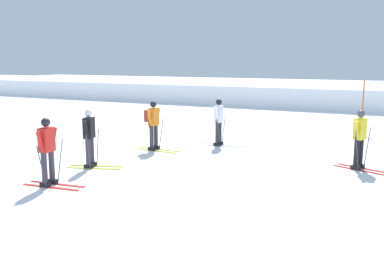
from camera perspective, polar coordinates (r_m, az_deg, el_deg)
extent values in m
plane|color=white|center=(10.33, -1.18, -8.12)|extent=(120.00, 120.00, 0.00)
cube|color=white|center=(31.03, 17.09, 4.46)|extent=(80.00, 9.01, 1.35)
cube|color=silver|center=(15.33, 4.35, -2.31)|extent=(1.60, 0.17, 0.02)
cube|color=silver|center=(15.07, 4.03, -2.51)|extent=(1.60, 0.17, 0.02)
cube|color=black|center=(15.36, 3.82, -2.05)|extent=(0.27, 0.13, 0.10)
cube|color=black|center=(15.10, 3.49, -2.25)|extent=(0.27, 0.13, 0.10)
cylinder|color=#2D2D33|center=(15.27, 3.84, -0.30)|extent=(0.14, 0.14, 0.85)
cylinder|color=#2D2D33|center=(15.01, 3.51, -0.47)|extent=(0.14, 0.14, 0.85)
cube|color=white|center=(15.05, 3.70, 1.96)|extent=(0.26, 0.39, 0.60)
cylinder|color=white|center=(15.28, 4.07, 2.02)|extent=(0.10, 0.26, 0.55)
cylinder|color=white|center=(14.81, 3.47, 1.79)|extent=(0.10, 0.26, 0.55)
sphere|color=black|center=(15.00, 3.72, 3.59)|extent=(0.22, 0.22, 0.22)
cylinder|color=#38383D|center=(15.38, 4.36, -0.29)|extent=(0.05, 0.44, 1.07)
cylinder|color=#38383D|center=(14.85, 3.69, -0.63)|extent=(0.05, 0.44, 1.07)
cube|color=gold|center=(12.59, -12.93, -5.11)|extent=(1.55, 0.58, 0.02)
cube|color=gold|center=(12.33, -13.38, -5.43)|extent=(1.55, 0.58, 0.02)
cube|color=black|center=(12.62, -13.58, -4.81)|extent=(0.28, 0.19, 0.10)
cube|color=black|center=(12.37, -14.04, -5.12)|extent=(0.28, 0.19, 0.10)
cylinder|color=#38333D|center=(12.52, -13.67, -2.70)|extent=(0.14, 0.14, 0.85)
cylinder|color=#38333D|center=(12.26, -14.13, -2.97)|extent=(0.14, 0.14, 0.85)
cube|color=black|center=(12.28, -14.01, 0.02)|extent=(0.35, 0.44, 0.60)
cylinder|color=black|center=(12.50, -13.51, 0.14)|extent=(0.16, 0.27, 0.55)
cylinder|color=black|center=(12.04, -14.35, -0.23)|extent=(0.16, 0.27, 0.55)
sphere|color=silver|center=(12.22, -14.09, 2.01)|extent=(0.22, 0.22, 0.22)
cylinder|color=#38383D|center=(12.70, -12.86, -2.57)|extent=(0.10, 0.25, 1.07)
cylinder|color=#38383D|center=(12.02, -14.09, -3.29)|extent=(0.10, 0.25, 1.07)
cube|color=red|center=(11.06, -18.02, -7.36)|extent=(1.60, 0.27, 0.02)
cube|color=red|center=(10.84, -18.91, -7.73)|extent=(1.60, 0.27, 0.02)
cube|color=black|center=(11.13, -18.65, -6.96)|extent=(0.27, 0.15, 0.10)
cube|color=black|center=(10.92, -19.55, -7.33)|extent=(0.27, 0.15, 0.10)
cylinder|color=#38333D|center=(11.01, -18.78, -4.59)|extent=(0.14, 0.14, 0.85)
cylinder|color=#38333D|center=(10.79, -19.69, -4.91)|extent=(0.14, 0.14, 0.85)
cube|color=red|center=(10.77, -19.41, -1.52)|extent=(0.28, 0.40, 0.60)
cylinder|color=red|center=(10.95, -18.52, -1.36)|extent=(0.12, 0.26, 0.55)
cylinder|color=red|center=(10.57, -20.15, -1.83)|extent=(0.12, 0.26, 0.55)
sphere|color=black|center=(10.70, -19.53, 0.74)|extent=(0.22, 0.22, 0.22)
cylinder|color=#38383D|center=(11.11, -17.71, -4.35)|extent=(0.06, 0.30, 1.12)
cylinder|color=#38383D|center=(10.57, -19.98, -5.16)|extent=(0.06, 0.30, 1.12)
cube|color=red|center=(12.97, 22.69, -5.18)|extent=(1.53, 0.64, 0.02)
cube|color=red|center=(12.72, 22.19, -5.43)|extent=(1.53, 0.64, 0.02)
cube|color=black|center=(13.01, 22.09, -4.83)|extent=(0.29, 0.20, 0.10)
cube|color=black|center=(12.76, 21.59, -5.06)|extent=(0.29, 0.20, 0.10)
cylinder|color=black|center=(12.91, 22.22, -2.78)|extent=(0.14, 0.14, 0.85)
cylinder|color=black|center=(12.65, 21.71, -2.98)|extent=(0.14, 0.14, 0.85)
cube|color=yellow|center=(12.67, 22.14, -0.11)|extent=(0.36, 0.44, 0.60)
cylinder|color=yellow|center=(12.89, 22.67, -0.05)|extent=(0.17, 0.27, 0.55)
cylinder|color=yellow|center=(12.44, 21.76, -0.31)|extent=(0.17, 0.27, 0.55)
sphere|color=#4C4C56|center=(12.61, 22.26, 1.81)|extent=(0.22, 0.22, 0.22)
cylinder|color=#38383D|center=(13.04, 22.99, -2.51)|extent=(0.13, 0.31, 1.19)
cylinder|color=#38383D|center=(12.43, 21.77, -2.99)|extent=(0.13, 0.31, 1.19)
cube|color=gold|center=(14.56, -4.47, -2.94)|extent=(1.60, 0.14, 0.02)
cube|color=gold|center=(14.32, -5.05, -3.15)|extent=(1.60, 0.14, 0.02)
cube|color=black|center=(14.62, -4.97, -2.65)|extent=(0.26, 0.13, 0.10)
cube|color=black|center=(14.39, -5.56, -2.86)|extent=(0.26, 0.13, 0.10)
cylinder|color=#2D2D33|center=(14.53, -5.00, -0.82)|extent=(0.14, 0.14, 0.85)
cylinder|color=#2D2D33|center=(14.30, -5.59, -0.99)|extent=(0.14, 0.14, 0.85)
cube|color=orange|center=(14.31, -5.33, 1.56)|extent=(0.25, 0.39, 0.60)
cylinder|color=orange|center=(14.52, -4.74, 1.62)|extent=(0.10, 0.26, 0.55)
cylinder|color=orange|center=(14.10, -5.80, 1.38)|extent=(0.10, 0.26, 0.55)
sphere|color=black|center=(14.26, -5.36, 3.27)|extent=(0.22, 0.22, 0.22)
cylinder|color=#38383D|center=(14.64, -4.25, -0.64)|extent=(0.03, 0.32, 1.14)
cylinder|color=#38383D|center=(14.07, -5.69, -1.07)|extent=(0.03, 0.32, 1.14)
cube|color=maroon|center=(14.42, -6.04, 1.68)|extent=(0.19, 0.28, 0.40)
cylinder|color=#C65614|center=(18.98, 22.46, 2.69)|extent=(0.06, 0.06, 2.27)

